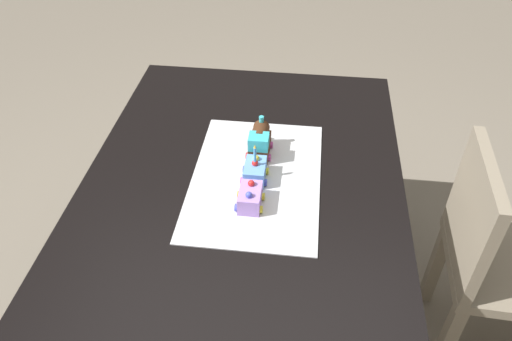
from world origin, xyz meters
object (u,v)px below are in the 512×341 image
object	(u,v)px
cake_car_gondola_sky_blue	(255,171)
birthday_candle	(255,153)
chair	(491,258)
dining_table	(243,206)
cake_locomotive	(260,142)
cake_car_caboose_lavender	(250,197)

from	to	relation	value
cake_car_gondola_sky_blue	birthday_candle	distance (m)	0.07
chair	birthday_candle	xyz separation A→B (m)	(0.00, -0.79, 0.37)
dining_table	birthday_candle	distance (m)	0.22
cake_car_gondola_sky_blue	birthday_candle	xyz separation A→B (m)	(0.00, -0.00, 0.07)
chair	cake_car_gondola_sky_blue	size ratio (longest dim) A/B	8.60
chair	cake_locomotive	bearing A→B (deg)	83.19
dining_table	chair	size ratio (longest dim) A/B	1.63
dining_table	cake_car_caboose_lavender	world-z (taller)	cake_car_caboose_lavender
cake_locomotive	cake_car_gondola_sky_blue	world-z (taller)	cake_locomotive
cake_car_caboose_lavender	birthday_candle	size ratio (longest dim) A/B	1.61
cake_locomotive	cake_car_caboose_lavender	bearing A→B (deg)	0.00
dining_table	chair	bearing A→B (deg)	90.99
cake_locomotive	birthday_candle	distance (m)	0.14
cake_car_gondola_sky_blue	cake_car_caboose_lavender	distance (m)	0.12
chair	cake_locomotive	size ratio (longest dim) A/B	6.14
dining_table	cake_car_gondola_sky_blue	world-z (taller)	cake_car_gondola_sky_blue
chair	cake_car_gondola_sky_blue	distance (m)	0.85
dining_table	cake_locomotive	world-z (taller)	cake_locomotive
chair	cake_locomotive	xyz separation A→B (m)	(-0.13, -0.79, 0.32)
chair	cake_locomotive	world-z (taller)	same
chair	birthday_candle	bearing A→B (deg)	92.55
birthday_candle	dining_table	bearing A→B (deg)	-70.25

